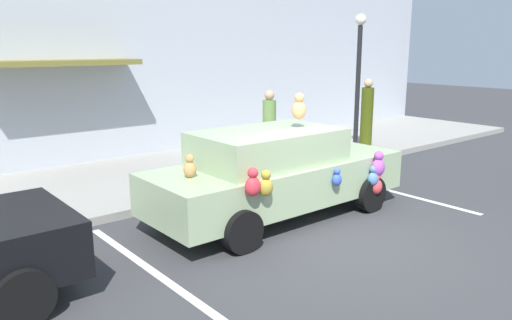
# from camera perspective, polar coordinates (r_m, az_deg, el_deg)

# --- Properties ---
(ground_plane) EXTENTS (60.00, 60.00, 0.00)m
(ground_plane) POSITION_cam_1_polar(r_m,az_deg,el_deg) (7.80, 9.05, -9.21)
(ground_plane) COLOR #38383A
(sidewalk) EXTENTS (24.00, 4.00, 0.15)m
(sidewalk) POSITION_cam_1_polar(r_m,az_deg,el_deg) (11.52, -9.82, -1.56)
(sidewalk) COLOR gray
(sidewalk) RESTS_ON ground
(storefront_building) EXTENTS (24.00, 1.25, 6.40)m
(storefront_building) POSITION_cam_1_polar(r_m,az_deg,el_deg) (13.08, -15.24, 13.68)
(storefront_building) COLOR #B2B7C1
(storefront_building) RESTS_ON ground
(parking_stripe_front) EXTENTS (0.12, 3.60, 0.01)m
(parking_stripe_front) POSITION_cam_1_polar(r_m,az_deg,el_deg) (10.59, 15.64, -3.55)
(parking_stripe_front) COLOR silver
(parking_stripe_front) RESTS_ON ground
(parking_stripe_rear) EXTENTS (0.12, 3.60, 0.01)m
(parking_stripe_rear) POSITION_cam_1_polar(r_m,az_deg,el_deg) (7.03, -12.25, -11.87)
(parking_stripe_rear) COLOR silver
(parking_stripe_rear) RESTS_ON ground
(plush_covered_car) EXTENTS (4.69, 2.03, 2.14)m
(plush_covered_car) POSITION_cam_1_polar(r_m,az_deg,el_deg) (8.57, 2.37, -1.38)
(plush_covered_car) COLOR #9EB487
(plush_covered_car) RESTS_ON ground
(teddy_bear_on_sidewalk) EXTENTS (0.32, 0.26, 0.60)m
(teddy_bear_on_sidewalk) POSITION_cam_1_polar(r_m,az_deg,el_deg) (11.46, 2.00, 0.37)
(teddy_bear_on_sidewalk) COLOR pink
(teddy_bear_on_sidewalk) RESTS_ON sidewalk
(street_lamp_post) EXTENTS (0.28, 0.28, 3.53)m
(street_lamp_post) POSITION_cam_1_polar(r_m,az_deg,el_deg) (13.06, 11.60, 10.12)
(street_lamp_post) COLOR black
(street_lamp_post) RESTS_ON sidewalk
(pedestrian_near_shopfront) EXTENTS (0.31, 0.31, 1.78)m
(pedestrian_near_shopfront) POSITION_cam_1_polar(r_m,az_deg,el_deg) (11.56, 1.51, 3.31)
(pedestrian_near_shopfront) COLOR #6D954B
(pedestrian_near_shopfront) RESTS_ON sidewalk
(pedestrian_walking_past) EXTENTS (0.34, 0.34, 1.87)m
(pedestrian_walking_past) POSITION_cam_1_polar(r_m,az_deg,el_deg) (14.45, 12.51, 5.10)
(pedestrian_walking_past) COLOR #3D480F
(pedestrian_walking_past) RESTS_ON sidewalk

